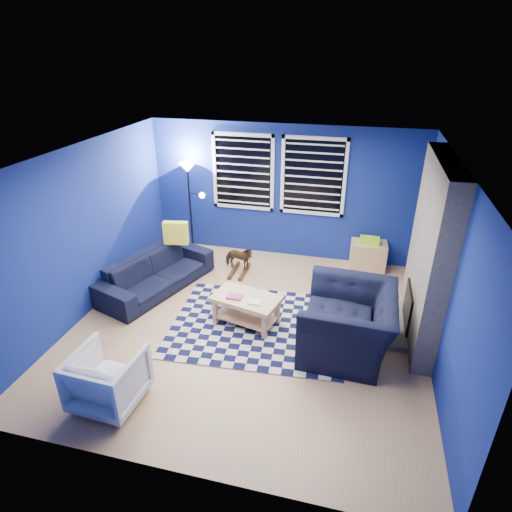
{
  "coord_description": "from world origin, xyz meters",
  "views": [
    {
      "loc": [
        1.36,
        -5.01,
        3.75
      ],
      "look_at": [
        0.04,
        0.3,
        1.01
      ],
      "focal_mm": 30.0,
      "sensor_mm": 36.0,
      "label": 1
    }
  ],
  "objects_px": {
    "armchair_bent": "(108,378)",
    "rocking_horse": "(239,258)",
    "tv": "(426,205)",
    "coffee_table": "(246,304)",
    "sofa": "(157,273)",
    "cabinet": "(368,255)",
    "armchair_big": "(348,322)",
    "floor_lamp": "(189,180)"
  },
  "relations": [
    {
      "from": "armchair_big",
      "to": "armchair_bent",
      "type": "height_order",
      "value": "armchair_big"
    },
    {
      "from": "armchair_bent",
      "to": "coffee_table",
      "type": "xyz_separation_m",
      "value": [
        1.11,
        1.87,
        -0.01
      ]
    },
    {
      "from": "armchair_bent",
      "to": "coffee_table",
      "type": "distance_m",
      "value": 2.18
    },
    {
      "from": "floor_lamp",
      "to": "tv",
      "type": "bearing_deg",
      "value": -3.37
    },
    {
      "from": "armchair_big",
      "to": "cabinet",
      "type": "relative_size",
      "value": 2.07
    },
    {
      "from": "coffee_table",
      "to": "sofa",
      "type": "bearing_deg",
      "value": 160.3
    },
    {
      "from": "armchair_big",
      "to": "floor_lamp",
      "type": "distance_m",
      "value": 4.12
    },
    {
      "from": "armchair_bent",
      "to": "coffee_table",
      "type": "height_order",
      "value": "armchair_bent"
    },
    {
      "from": "tv",
      "to": "coffee_table",
      "type": "xyz_separation_m",
      "value": [
        -2.49,
        -1.95,
        -1.07
      ]
    },
    {
      "from": "tv",
      "to": "rocking_horse",
      "type": "relative_size",
      "value": 1.88
    },
    {
      "from": "tv",
      "to": "sofa",
      "type": "bearing_deg",
      "value": -162.45
    },
    {
      "from": "rocking_horse",
      "to": "cabinet",
      "type": "height_order",
      "value": "cabinet"
    },
    {
      "from": "coffee_table",
      "to": "armchair_big",
      "type": "bearing_deg",
      "value": -9.48
    },
    {
      "from": "floor_lamp",
      "to": "coffee_table",
      "type": "bearing_deg",
      "value": -52.39
    },
    {
      "from": "tv",
      "to": "rocking_horse",
      "type": "xyz_separation_m",
      "value": [
        -3.03,
        -0.47,
        -1.1
      ]
    },
    {
      "from": "rocking_horse",
      "to": "cabinet",
      "type": "relative_size",
      "value": 0.82
    },
    {
      "from": "tv",
      "to": "sofa",
      "type": "relative_size",
      "value": 0.48
    },
    {
      "from": "armchair_bent",
      "to": "sofa",
      "type": "bearing_deg",
      "value": -73.29
    },
    {
      "from": "armchair_bent",
      "to": "rocking_horse",
      "type": "bearing_deg",
      "value": -96.79
    },
    {
      "from": "rocking_horse",
      "to": "floor_lamp",
      "type": "height_order",
      "value": "floor_lamp"
    },
    {
      "from": "sofa",
      "to": "cabinet",
      "type": "bearing_deg",
      "value": -46.2
    },
    {
      "from": "tv",
      "to": "armchair_big",
      "type": "distance_m",
      "value": 2.61
    },
    {
      "from": "tv",
      "to": "armchair_big",
      "type": "height_order",
      "value": "tv"
    },
    {
      "from": "tv",
      "to": "floor_lamp",
      "type": "relative_size",
      "value": 0.57
    },
    {
      "from": "cabinet",
      "to": "armchair_big",
      "type": "bearing_deg",
      "value": -98.54
    },
    {
      "from": "armchair_bent",
      "to": "floor_lamp",
      "type": "height_order",
      "value": "floor_lamp"
    },
    {
      "from": "tv",
      "to": "coffee_table",
      "type": "height_order",
      "value": "tv"
    },
    {
      "from": "tv",
      "to": "armchair_bent",
      "type": "relative_size",
      "value": 1.32
    },
    {
      "from": "armchair_big",
      "to": "rocking_horse",
      "type": "distance_m",
      "value": 2.65
    },
    {
      "from": "tv",
      "to": "armchair_bent",
      "type": "distance_m",
      "value": 5.36
    },
    {
      "from": "rocking_horse",
      "to": "coffee_table",
      "type": "xyz_separation_m",
      "value": [
        0.54,
        -1.48,
        0.04
      ]
    },
    {
      "from": "armchair_big",
      "to": "coffee_table",
      "type": "height_order",
      "value": "armchair_big"
    },
    {
      "from": "armchair_big",
      "to": "sofa",
      "type": "bearing_deg",
      "value": -103.17
    },
    {
      "from": "armchair_big",
      "to": "armchair_bent",
      "type": "distance_m",
      "value": 3.05
    },
    {
      "from": "rocking_horse",
      "to": "armchair_big",
      "type": "bearing_deg",
      "value": -129.79
    },
    {
      "from": "sofa",
      "to": "coffee_table",
      "type": "relative_size",
      "value": 1.95
    },
    {
      "from": "cabinet",
      "to": "tv",
      "type": "bearing_deg",
      "value": -20.56
    },
    {
      "from": "tv",
      "to": "floor_lamp",
      "type": "bearing_deg",
      "value": 176.63
    },
    {
      "from": "sofa",
      "to": "cabinet",
      "type": "height_order",
      "value": "cabinet"
    },
    {
      "from": "armchair_bent",
      "to": "rocking_horse",
      "type": "height_order",
      "value": "armchair_bent"
    },
    {
      "from": "armchair_bent",
      "to": "rocking_horse",
      "type": "relative_size",
      "value": 1.42
    },
    {
      "from": "tv",
      "to": "coffee_table",
      "type": "bearing_deg",
      "value": -141.99
    }
  ]
}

